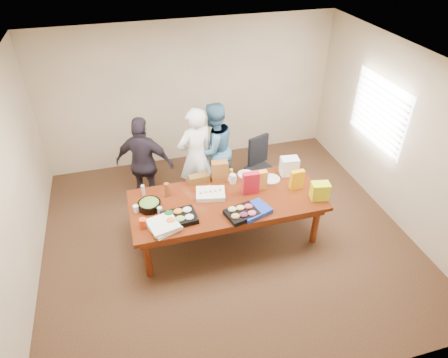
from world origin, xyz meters
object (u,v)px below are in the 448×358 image
object	(u,v)px
person_right	(214,149)
salad_bowl	(149,205)
office_chair	(261,168)
person_center	(196,156)
sheet_cake	(211,194)
conference_table	(227,218)

from	to	relation	value
person_right	salad_bowl	world-z (taller)	person_right
office_chair	person_right	world-z (taller)	person_right
office_chair	person_center	bearing A→B (deg)	154.75
person_right	salad_bowl	xyz separation A→B (m)	(-1.24, -1.21, -0.03)
salad_bowl	sheet_cake	bearing A→B (deg)	2.82
sheet_cake	salad_bowl	world-z (taller)	salad_bowl
office_chair	person_right	xyz separation A→B (m)	(-0.77, 0.30, 0.34)
conference_table	salad_bowl	xyz separation A→B (m)	(-1.11, 0.09, 0.43)
sheet_cake	salad_bowl	size ratio (longest dim) A/B	1.30
person_right	sheet_cake	xyz separation A→B (m)	(-0.34, -1.16, -0.04)
sheet_cake	salad_bowl	distance (m)	0.90
person_right	sheet_cake	bearing A→B (deg)	50.04
office_chair	salad_bowl	world-z (taller)	office_chair
conference_table	person_right	xyz separation A→B (m)	(0.13, 1.30, 0.46)
person_right	sheet_cake	distance (m)	1.21
person_center	sheet_cake	bearing A→B (deg)	73.90
person_center	salad_bowl	size ratio (longest dim) A/B	5.34
conference_table	sheet_cake	size ratio (longest dim) A/B	6.68
office_chair	salad_bowl	size ratio (longest dim) A/B	3.01
conference_table	person_right	size ratio (longest dim) A/B	1.69
office_chair	sheet_cake	size ratio (longest dim) A/B	2.32
office_chair	sheet_cake	xyz separation A→B (m)	(-1.11, -0.87, 0.30)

